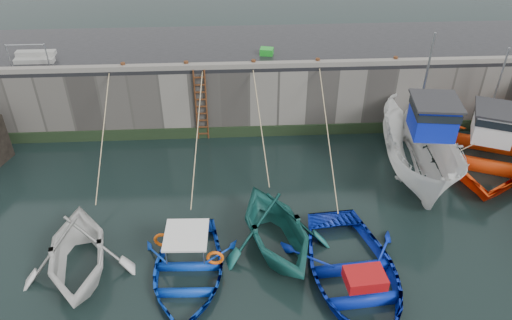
{
  "coord_description": "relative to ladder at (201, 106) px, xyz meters",
  "views": [
    {
      "loc": [
        -0.71,
        -8.42,
        11.58
      ],
      "look_at": [
        0.09,
        6.43,
        1.2
      ],
      "focal_mm": 35.0,
      "sensor_mm": 36.0,
      "label": 1
    }
  ],
  "objects": [
    {
      "name": "quay_back",
      "position": [
        2.0,
        2.59,
        -0.09
      ],
      "size": [
        30.0,
        5.0,
        3.0
      ],
      "primitive_type": "cube",
      "color": "slate",
      "rests_on": "ground"
    },
    {
      "name": "road_back",
      "position": [
        2.0,
        2.59,
        1.49
      ],
      "size": [
        30.0,
        5.0,
        0.16
      ],
      "primitive_type": "cube",
      "color": "black",
      "rests_on": "quay_back"
    },
    {
      "name": "kerb_back",
      "position": [
        2.0,
        0.24,
        1.67
      ],
      "size": [
        30.0,
        0.3,
        0.2
      ],
      "primitive_type": "cube",
      "color": "slate",
      "rests_on": "road_back"
    },
    {
      "name": "algae_back",
      "position": [
        2.0,
        0.05,
        -1.34
      ],
      "size": [
        30.0,
        0.08,
        0.5
      ],
      "primitive_type": "cube",
      "color": "black",
      "rests_on": "ground"
    },
    {
      "name": "ladder",
      "position": [
        0.0,
        0.0,
        0.0
      ],
      "size": [
        0.51,
        0.08,
        3.2
      ],
      "color": "#3F1E0F",
      "rests_on": "ground"
    },
    {
      "name": "boat_near_white",
      "position": [
        -3.51,
        -7.4,
        -1.59
      ],
      "size": [
        4.36,
        4.82,
        2.22
      ],
      "primitive_type": "imported",
      "rotation": [
        0.0,
        0.0,
        0.19
      ],
      "color": "silver",
      "rests_on": "ground"
    },
    {
      "name": "boat_near_white_rope",
      "position": [
        -3.51,
        -2.41,
        -1.59
      ],
      "size": [
        0.04,
        5.62,
        3.1
      ],
      "primitive_type": null,
      "color": "tan",
      "rests_on": "ground"
    },
    {
      "name": "boat_near_blue",
      "position": [
        -0.23,
        -7.82,
        -1.59
      ],
      "size": [
        3.4,
        4.65,
        0.94
      ],
      "primitive_type": "imported",
      "rotation": [
        0.0,
        0.0,
        -0.04
      ],
      "color": "#0C39B8",
      "rests_on": "ground"
    },
    {
      "name": "boat_near_blue_rope",
      "position": [
        -0.23,
        -2.62,
        -1.59
      ],
      "size": [
        0.04,
        6.0,
        3.1
      ],
      "primitive_type": null,
      "color": "tan",
      "rests_on": "ground"
    },
    {
      "name": "boat_near_blacktrim",
      "position": [
        2.54,
        -6.73,
        -1.59
      ],
      "size": [
        4.84,
        5.24,
        2.3
      ],
      "primitive_type": "imported",
      "rotation": [
        0.0,
        0.0,
        0.29
      ],
      "color": "#1A5C55",
      "rests_on": "ground"
    },
    {
      "name": "boat_near_blacktrim_rope",
      "position": [
        2.54,
        -2.07,
        -1.59
      ],
      "size": [
        0.04,
        5.04,
        3.1
      ],
      "primitive_type": null,
      "color": "tan",
      "rests_on": "ground"
    },
    {
      "name": "boat_near_navy",
      "position": [
        4.74,
        -8.3,
        -1.59
      ],
      "size": [
        4.4,
        5.83,
        1.14
      ],
      "primitive_type": "imported",
      "rotation": [
        0.0,
        0.0,
        0.09
      ],
      "color": "#0B24AC",
      "rests_on": "ground"
    },
    {
      "name": "boat_near_navy_rope",
      "position": [
        4.74,
        -2.86,
        -1.59
      ],
      "size": [
        0.04,
        6.43,
        3.1
      ],
      "primitive_type": null,
      "color": "tan",
      "rests_on": "ground"
    },
    {
      "name": "boat_far_white",
      "position": [
        8.36,
        -3.01,
        -0.51
      ],
      "size": [
        3.31,
        6.93,
        5.58
      ],
      "rotation": [
        0.0,
        0.0,
        -0.12
      ],
      "color": "white",
      "rests_on": "ground"
    },
    {
      "name": "boat_far_orange",
      "position": [
        11.49,
        -1.91,
        -1.09
      ],
      "size": [
        7.78,
        8.9,
        4.54
      ],
      "rotation": [
        0.0,
        0.0,
        -0.4
      ],
      "color": "#FF410D",
      "rests_on": "ground"
    },
    {
      "name": "fish_crate",
      "position": [
        2.81,
        1.5,
        1.71
      ],
      "size": [
        0.62,
        0.53,
        0.27
      ],
      "primitive_type": "cube",
      "rotation": [
        0.0,
        0.0,
        -0.22
      ],
      "color": "green",
      "rests_on": "road_back"
    },
    {
      "name": "railing",
      "position": [
        -6.75,
        1.33,
        1.77
      ],
      "size": [
        1.6,
        1.05,
        1.0
      ],
      "color": "#A5A8AD",
      "rests_on": "road_back"
    },
    {
      "name": "bollard_a",
      "position": [
        -3.0,
        0.34,
        1.71
      ],
      "size": [
        0.18,
        0.18,
        0.28
      ],
      "primitive_type": "cylinder",
      "color": "#3F1E0F",
      "rests_on": "road_back"
    },
    {
      "name": "bollard_b",
      "position": [
        -0.5,
        0.34,
        1.71
      ],
      "size": [
        0.18,
        0.18,
        0.28
      ],
      "primitive_type": "cylinder",
      "color": "#3F1E0F",
      "rests_on": "road_back"
    },
    {
      "name": "bollard_c",
      "position": [
        2.2,
        0.34,
        1.71
      ],
      "size": [
        0.18,
        0.18,
        0.28
      ],
      "primitive_type": "cylinder",
      "color": "#3F1E0F",
      "rests_on": "road_back"
    },
    {
      "name": "bollard_d",
      "position": [
        4.8,
        0.34,
        1.71
      ],
      "size": [
        0.18,
        0.18,
        0.28
      ],
      "primitive_type": "cylinder",
      "color": "#3F1E0F",
      "rests_on": "road_back"
    },
    {
      "name": "bollard_e",
      "position": [
        8.0,
        0.34,
        1.71
      ],
      "size": [
        0.18,
        0.18,
        0.28
      ],
      "primitive_type": "cylinder",
      "color": "#3F1E0F",
      "rests_on": "road_back"
    }
  ]
}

